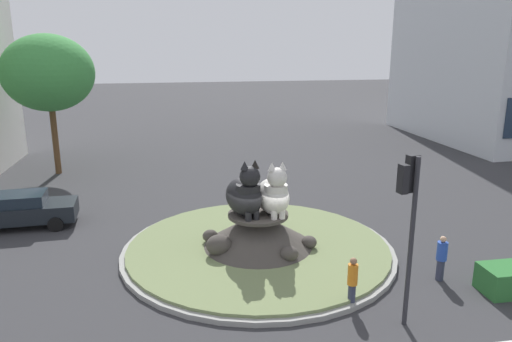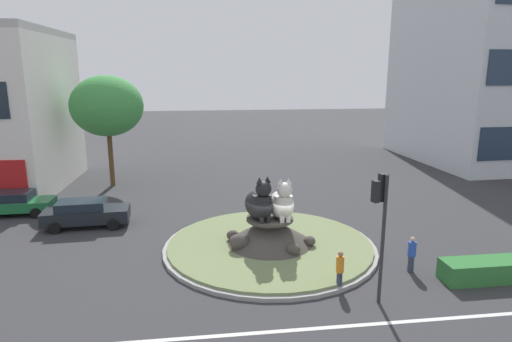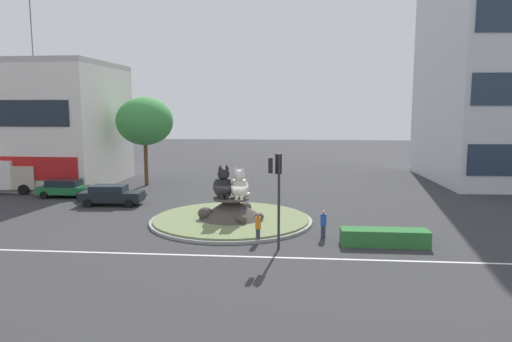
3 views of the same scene
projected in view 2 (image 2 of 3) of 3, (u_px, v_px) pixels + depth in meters
The scene contains 12 objects.
ground_plane at pixel (270, 248), 21.84m from camera, with size 160.00×160.00×0.00m, color #333335.
lane_centreline at pixel (302, 329), 14.95m from camera, with size 112.00×0.20×0.01m, color silver.
roundabout_island at pixel (270, 239), 21.72m from camera, with size 10.61×10.61×1.62m.
cat_statue_black at pixel (260, 203), 21.12m from camera, with size 1.75×2.47×2.24m.
cat_statue_white at pixel (282, 203), 21.21m from camera, with size 1.35×2.18×2.15m.
traffic_light_mast at pixel (381, 210), 15.94m from camera, with size 0.70×0.63×5.06m.
clipped_hedge_strip at pixel (496, 270), 18.47m from camera, with size 4.71×1.20×0.90m, color #2D7033.
broadleaf_tree_behind_island at pixel (107, 106), 32.47m from camera, with size 5.35×5.35×8.45m.
pedestrian_orange_shirt at pixel (340, 269), 17.52m from camera, with size 0.32×0.32×1.66m.
pedestrian_blue_shirt at pixel (412, 254), 19.11m from camera, with size 0.36×0.36×1.63m.
sedan_on_far_lane at pixel (13, 203), 26.77m from camera, with size 4.65×2.07×1.48m.
hatchback_near_shophouse at pixel (85, 213), 24.73m from camera, with size 4.78×2.22×1.55m.
Camera 2 is at (-3.30, -20.15, 8.70)m, focal length 30.41 mm.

